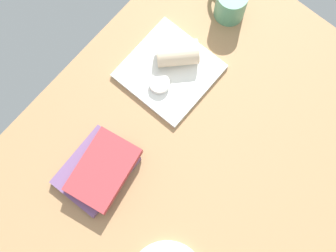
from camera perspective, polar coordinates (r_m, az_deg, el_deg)
name	(u,v)px	position (r cm, az deg, el deg)	size (l,w,h in cm)	color
dining_table	(198,152)	(135.72, 3.59, -3.06)	(110.00, 90.00, 4.00)	#9E754C
square_plate	(169,71)	(139.51, 0.17, 6.48)	(23.92, 23.92, 1.60)	white
sauce_cup	(159,84)	(136.05, -1.02, 5.00)	(5.82, 5.82, 2.16)	silver
breakfast_wrap	(178,53)	(136.96, 1.13, 8.58)	(7.06, 7.06, 11.64)	beige
book_stack	(99,170)	(130.88, -8.08, -5.21)	(22.36, 18.03, 5.86)	#6B4C7A
coffee_mug	(230,3)	(144.85, 7.33, 14.19)	(9.02, 14.04, 10.46)	#4C8C6B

